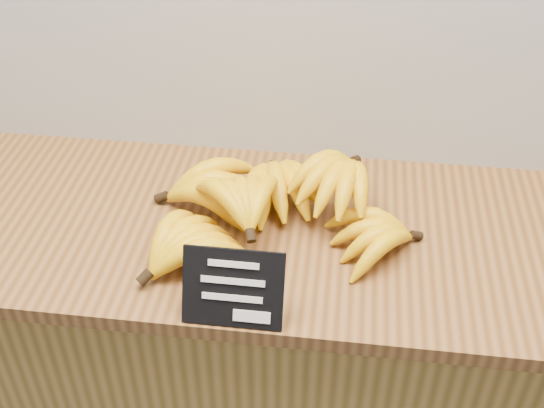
{
  "coord_description": "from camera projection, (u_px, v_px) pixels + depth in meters",
  "views": [
    {
      "loc": [
        -0.01,
        1.76,
        1.76
      ],
      "look_at": [
        -0.13,
        2.7,
        1.02
      ],
      "focal_mm": 45.0,
      "sensor_mm": 36.0,
      "label": 1
    }
  ],
  "objects": [
    {
      "name": "banana_pile",
      "position": [
        266.0,
        203.0,
        1.27
      ],
      "size": [
        0.53,
        0.38,
        0.12
      ],
      "color": "#EAB509",
      "rests_on": "counter_top"
    },
    {
      "name": "counter_top",
      "position": [
        275.0,
        231.0,
        1.3
      ],
      "size": [
        1.55,
        0.54,
        0.03
      ],
      "primitive_type": "cube",
      "color": "brown",
      "rests_on": "counter"
    },
    {
      "name": "counter",
      "position": [
        275.0,
        383.0,
        1.59
      ],
      "size": [
        1.38,
        0.5,
        0.9
      ],
      "primitive_type": "cube",
      "color": "olive",
      "rests_on": "ground"
    },
    {
      "name": "chalkboard_sign",
      "position": [
        233.0,
        288.0,
        1.08
      ],
      "size": [
        0.16,
        0.06,
        0.12
      ],
      "primitive_type": "cube",
      "rotation": [
        -0.42,
        0.0,
        0.0
      ],
      "color": "black",
      "rests_on": "counter_top"
    }
  ]
}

